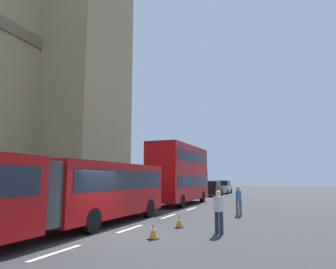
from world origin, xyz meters
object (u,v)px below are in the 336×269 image
object	(u,v)px
traffic_cone_middle	(179,221)
traffic_cone_east	(217,204)
double_decker_bus	(180,172)
sedan_lead	(212,189)
pedestrian_by_kerb	(239,200)
sedan_trailing	(223,187)
pedestrian_near_cones	(219,210)
articulated_bus	(29,191)
traffic_cone_west	(153,231)

from	to	relation	value
traffic_cone_middle	traffic_cone_east	xyz separation A→B (m)	(9.37, 0.30, 0.00)
double_decker_bus	traffic_cone_east	xyz separation A→B (m)	(-2.10, -3.57, -2.43)
sedan_lead	pedestrian_by_kerb	bearing A→B (deg)	-162.57
double_decker_bus	sedan_lead	distance (m)	12.86
sedan_trailing	traffic_cone_middle	bearing A→B (deg)	-172.73
pedestrian_near_cones	pedestrian_by_kerb	world-z (taller)	same
sedan_lead	pedestrian_near_cones	size ratio (longest dim) A/B	2.60
traffic_cone_east	pedestrian_by_kerb	world-z (taller)	pedestrian_by_kerb
sedan_lead	sedan_trailing	bearing A→B (deg)	-0.72
articulated_bus	traffic_cone_west	bearing A→B (deg)	-61.52
pedestrian_near_cones	sedan_lead	bearing A→B (deg)	13.47
articulated_bus	sedan_trailing	bearing A→B (deg)	0.12
sedan_trailing	double_decker_bus	bearing A→B (deg)	-179.78
double_decker_bus	sedan_lead	bearing A→B (deg)	0.72
traffic_cone_east	pedestrian_near_cones	world-z (taller)	pedestrian_near_cones
double_decker_bus	sedan_trailing	distance (m)	19.49
sedan_lead	traffic_cone_east	world-z (taller)	sedan_lead
sedan_lead	traffic_cone_east	bearing A→B (deg)	-165.91
pedestrian_by_kerb	pedestrian_near_cones	bearing A→B (deg)	-178.82
sedan_trailing	pedestrian_near_cones	world-z (taller)	sedan_trailing
sedan_trailing	traffic_cone_middle	distance (m)	31.14
traffic_cone_middle	pedestrian_near_cones	world-z (taller)	pedestrian_near_cones
pedestrian_near_cones	traffic_cone_west	bearing A→B (deg)	133.74
articulated_bus	sedan_lead	xyz separation A→B (m)	(29.10, 0.16, -0.83)
sedan_trailing	traffic_cone_east	bearing A→B (deg)	-170.39
articulated_bus	double_decker_bus	bearing A→B (deg)	0.01
sedan_lead	traffic_cone_middle	xyz separation A→B (m)	(-24.21, -4.03, -0.63)
traffic_cone_west	pedestrian_near_cones	size ratio (longest dim) A/B	0.34
articulated_bus	double_decker_bus	distance (m)	16.39
pedestrian_by_kerb	double_decker_bus	bearing A→B (deg)	43.68
sedan_trailing	pedestrian_near_cones	distance (m)	32.31
traffic_cone_west	pedestrian_by_kerb	bearing A→B (deg)	-12.73
double_decker_bus	traffic_cone_east	world-z (taller)	double_decker_bus
traffic_cone_east	pedestrian_by_kerb	distance (m)	4.49
double_decker_bus	pedestrian_near_cones	xyz separation A→B (m)	(-12.36, -5.85, -1.80)
traffic_cone_west	pedestrian_near_cones	xyz separation A→B (m)	(1.92, -2.00, 0.63)
traffic_cone_middle	pedestrian_by_kerb	distance (m)	5.82
traffic_cone_west	pedestrian_by_kerb	world-z (taller)	pedestrian_by_kerb
traffic_cone_west	traffic_cone_east	size ratio (longest dim) A/B	1.00
traffic_cone_west	pedestrian_near_cones	world-z (taller)	pedestrian_near_cones
articulated_bus	traffic_cone_west	xyz separation A→B (m)	(2.09, -3.85, -1.46)
sedan_lead	traffic_cone_west	world-z (taller)	sedan_lead
traffic_cone_east	pedestrian_near_cones	size ratio (longest dim) A/B	0.34
sedan_lead	sedan_trailing	world-z (taller)	same
traffic_cone_west	traffic_cone_middle	bearing A→B (deg)	-0.37
articulated_bus	sedan_trailing	distance (m)	35.78
sedan_lead	traffic_cone_east	xyz separation A→B (m)	(-14.84, -3.72, -0.63)
traffic_cone_east	double_decker_bus	bearing A→B (deg)	59.49
traffic_cone_middle	traffic_cone_east	bearing A→B (deg)	1.84
double_decker_bus	traffic_cone_west	bearing A→B (deg)	-164.91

